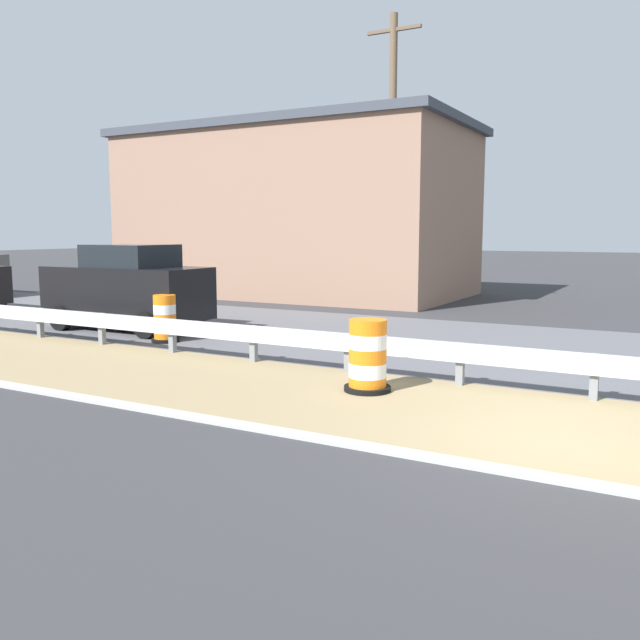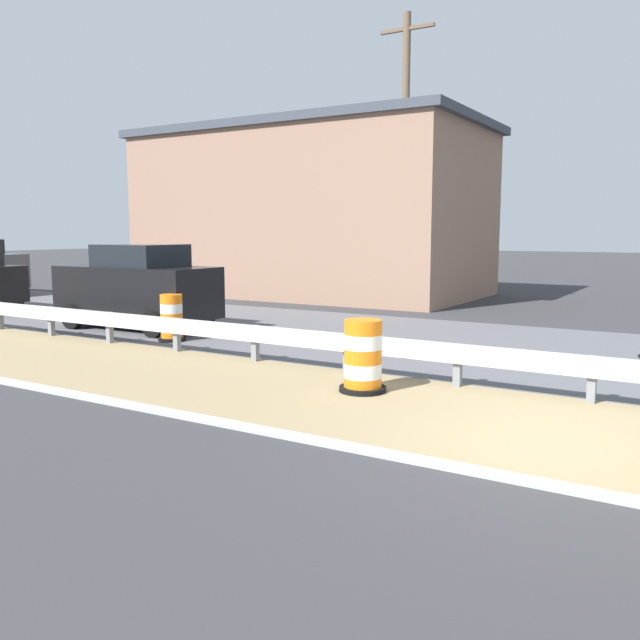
# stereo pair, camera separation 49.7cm
# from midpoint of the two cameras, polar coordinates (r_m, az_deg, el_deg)

# --- Properties ---
(ground_plane) EXTENTS (160.00, 160.00, 0.00)m
(ground_plane) POSITION_cam_midpoint_polar(r_m,az_deg,el_deg) (8.38, 18.98, -10.08)
(ground_plane) COLOR #333335
(median_dirt_strip) EXTENTS (3.74, 120.00, 0.01)m
(median_dirt_strip) POSITION_cam_midpoint_polar(r_m,az_deg,el_deg) (9.02, 19.74, -8.85)
(median_dirt_strip) COLOR #8E7A56
(median_dirt_strip) RESTS_ON ground
(far_lane_asphalt) EXTENTS (7.40, 120.00, 0.00)m
(far_lane_asphalt) POSITION_cam_midpoint_polar(r_m,az_deg,el_deg) (14.41, 23.36, -2.96)
(far_lane_asphalt) COLOR #56565B
(far_lane_asphalt) RESTS_ON ground
(curb_near_edge) EXTENTS (0.20, 120.00, 0.11)m
(curb_near_edge) POSITION_cam_midpoint_polar(r_m,az_deg,el_deg) (7.17, 17.11, -13.00)
(curb_near_edge) COLOR #ADADA8
(curb_near_edge) RESTS_ON ground
(guardrail_median) EXTENTS (0.18, 48.87, 0.71)m
(guardrail_median) POSITION_cam_midpoint_polar(r_m,az_deg,el_deg) (11.27, 5.68, -2.50)
(guardrail_median) COLOR silver
(guardrail_median) RESTS_ON ground
(traffic_barrel_nearest) EXTENTS (0.74, 0.74, 1.13)m
(traffic_barrel_nearest) POSITION_cam_midpoint_polar(r_m,az_deg,el_deg) (10.39, 2.74, -3.35)
(traffic_barrel_nearest) COLOR orange
(traffic_barrel_nearest) RESTS_ON ground
(traffic_barrel_close) EXTENTS (0.63, 0.63, 1.07)m
(traffic_barrel_close) POSITION_cam_midpoint_polar(r_m,az_deg,el_deg) (15.49, -14.06, -0.06)
(traffic_barrel_close) COLOR orange
(traffic_barrel_close) RESTS_ON ground
(car_lead_far_lane) EXTENTS (2.07, 4.32, 2.17)m
(car_lead_far_lane) POSITION_cam_midpoint_polar(r_m,az_deg,el_deg) (17.61, -16.96, 2.68)
(car_lead_far_lane) COLOR black
(car_lead_far_lane) RESTS_ON ground
(roadside_shop_near) EXTENTS (7.46, 13.52, 6.48)m
(roadside_shop_near) POSITION_cam_midpoint_polar(r_m,az_deg,el_deg) (26.81, -2.51, 9.22)
(roadside_shop_near) COLOR #93705B
(roadside_shop_near) RESTS_ON ground
(utility_pole_near) EXTENTS (0.24, 1.80, 9.22)m
(utility_pole_near) POSITION_cam_midpoint_polar(r_m,az_deg,el_deg) (21.90, 5.54, 13.55)
(utility_pole_near) COLOR brown
(utility_pole_near) RESTS_ON ground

